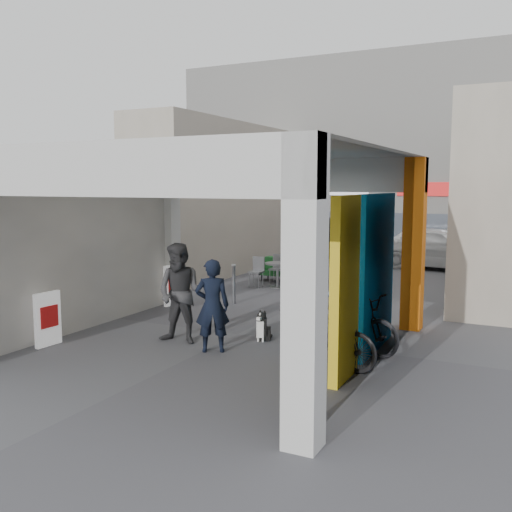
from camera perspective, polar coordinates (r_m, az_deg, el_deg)
The scene contains 21 objects.
ground at distance 11.44m, azimuth -1.88°, elevation -7.83°, with size 90.00×90.00×0.00m, color #4F4F53.
arcade_canopy at distance 10.09m, azimuth -1.44°, elevation 3.43°, with size 6.40×6.45×6.40m.
far_building at distance 24.31m, azimuth 14.15°, elevation 9.35°, with size 18.00×4.08×8.00m.
plaza_bldg_left at distance 19.80m, azimuth -3.07°, elevation 5.80°, with size 2.00×9.00×5.00m, color #B9AC99.
plaza_bldg_right at distance 17.24m, azimuth 24.05°, elevation 5.01°, with size 2.00×9.00×5.00m, color #B9AC99.
bollard_left at distance 14.24m, azimuth -2.23°, elevation -2.86°, with size 0.09×0.09×0.97m, color gray.
bollard_center at distance 13.56m, azimuth 3.20°, elevation -3.36°, with size 0.09×0.09×0.98m, color gray.
bollard_right at distance 12.81m, azimuth 9.48°, elevation -4.30°, with size 0.09×0.09×0.87m, color gray.
advert_board_near at distance 11.21m, azimuth -20.10°, elevation -5.91°, with size 0.13×0.55×1.00m.
advert_board_far at distance 14.20m, azimuth -8.31°, elevation -2.87°, with size 0.18×0.56×1.00m.
cafe_set at distance 16.80m, azimuth 2.16°, elevation -1.94°, with size 1.44×1.17×0.87m.
produce_stand at distance 17.61m, azimuth 2.25°, elevation -1.58°, with size 1.11×0.60×0.73m.
crate_stack at distance 18.03m, azimuth 11.49°, elevation -1.54°, with size 0.45×0.35×0.56m.
border_collie at distance 10.94m, azimuth 0.71°, elevation -7.23°, with size 0.22×0.43×0.60m.
man_with_dog at distance 10.12m, azimuth -4.40°, elevation -4.98°, with size 0.61×0.40×1.67m, color black.
man_back_turned at distance 10.74m, azimuth -7.58°, elevation -3.73°, with size 0.91×0.71×1.88m, color #373739.
man_elderly at distance 12.64m, azimuth 8.91°, elevation -2.84°, with size 0.77×0.50×1.57m, color #5B79B1.
man_crates at distance 17.74m, azimuth 7.22°, elevation 0.70°, with size 1.15×0.48×1.97m, color black.
bicycle_front at distance 10.33m, azimuth 9.16°, elevation -6.50°, with size 0.71×2.03×1.07m, color black.
bicycle_rear at distance 9.40m, azimuth 7.30°, elevation -7.88°, with size 0.50×1.75×1.05m, color black.
white_van at distance 21.05m, azimuth 17.83°, elevation 0.81°, with size 1.80×4.48×1.53m, color silver.
Camera 1 is at (5.25, -9.72, 2.95)m, focal length 40.00 mm.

